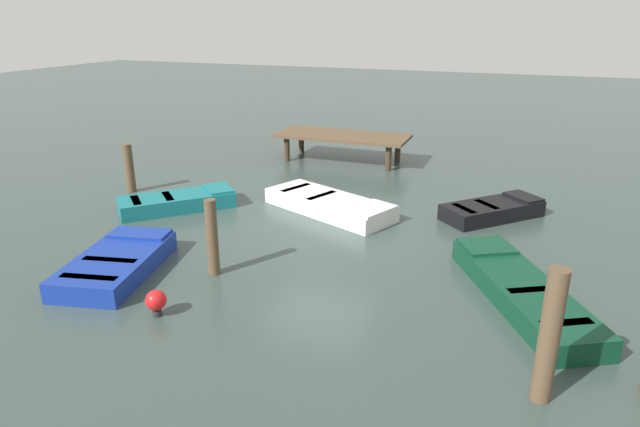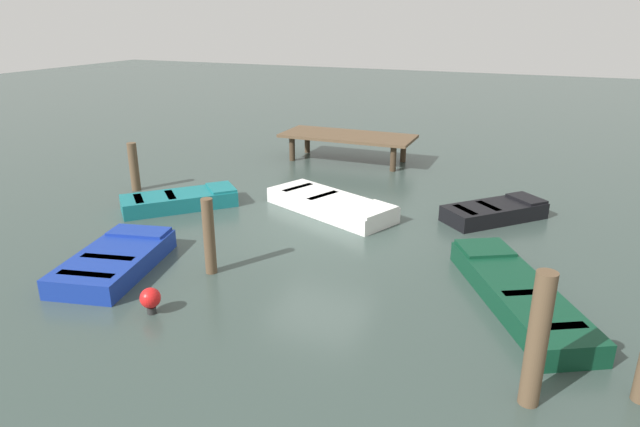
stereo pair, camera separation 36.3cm
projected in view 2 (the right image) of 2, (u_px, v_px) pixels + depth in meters
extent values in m
plane|color=#33423D|center=(320.00, 227.00, 13.59)|extent=(80.00, 80.00, 0.00)
cube|color=brown|center=(348.00, 136.00, 19.35)|extent=(4.62, 1.95, 0.10)
cylinder|color=#3C2E20|center=(403.00, 150.00, 19.43)|extent=(0.20, 0.20, 0.85)
cylinder|color=#3C2E20|center=(393.00, 159.00, 18.27)|extent=(0.20, 0.20, 0.85)
cylinder|color=#3C2E20|center=(307.00, 141.00, 20.75)|extent=(0.20, 0.20, 0.85)
cylinder|color=#3C2E20|center=(292.00, 149.00, 19.59)|extent=(0.20, 0.20, 0.85)
cube|color=navy|center=(114.00, 262.00, 11.21)|extent=(2.00, 3.05, 0.40)
cube|color=silver|center=(114.00, 255.00, 11.17)|extent=(1.61, 2.57, 0.04)
cube|color=navy|center=(139.00, 231.00, 12.15)|extent=(1.38, 0.89, 0.06)
cube|color=#A4A49F|center=(108.00, 258.00, 10.96)|extent=(1.12, 0.44, 0.04)
cube|color=#A4A49F|center=(86.00, 275.00, 10.25)|extent=(1.12, 0.44, 0.04)
cube|color=black|center=(494.00, 212.00, 14.01)|extent=(2.55, 2.62, 0.40)
cube|color=gray|center=(495.00, 207.00, 13.96)|extent=(2.12, 2.18, 0.04)
cube|color=black|center=(527.00, 198.00, 14.32)|extent=(1.07, 1.06, 0.06)
cube|color=#776E5D|center=(489.00, 206.00, 13.87)|extent=(0.73, 0.70, 0.04)
cube|color=#776E5D|center=(465.00, 210.00, 13.60)|extent=(0.73, 0.70, 0.04)
cube|color=#0C3823|center=(518.00, 294.00, 9.91)|extent=(2.93, 4.04, 0.40)
cube|color=maroon|center=(519.00, 287.00, 9.86)|extent=(2.42, 3.40, 0.04)
cube|color=#0C3823|center=(485.00, 248.00, 11.30)|extent=(1.29, 1.25, 0.06)
cube|color=maroon|center=(527.00, 293.00, 9.57)|extent=(0.84, 0.59, 0.04)
cube|color=maroon|center=(560.00, 327.00, 8.53)|extent=(0.84, 0.59, 0.04)
cube|color=#14666B|center=(179.00, 201.00, 14.87)|extent=(2.83, 2.89, 0.40)
cube|color=beige|center=(179.00, 196.00, 14.82)|extent=(2.35, 2.41, 0.04)
cube|color=#14666B|center=(221.00, 187.00, 15.22)|extent=(1.16, 1.15, 0.06)
cube|color=#9B9789|center=(170.00, 195.00, 14.72)|extent=(0.76, 0.73, 0.04)
cube|color=#9B9789|center=(138.00, 199.00, 14.42)|extent=(0.76, 0.73, 0.04)
cube|color=silver|center=(330.00, 205.00, 14.56)|extent=(3.84, 2.63, 0.40)
cube|color=#334772|center=(330.00, 200.00, 14.51)|extent=(3.23, 2.15, 0.04)
cube|color=silver|center=(371.00, 209.00, 13.52)|extent=(1.20, 1.41, 0.06)
cube|color=navy|center=(323.00, 196.00, 14.68)|extent=(0.59, 1.03, 0.04)
cube|color=navy|center=(298.00, 188.00, 15.35)|extent=(0.59, 1.03, 0.04)
cylinder|color=brown|center=(537.00, 340.00, 7.13)|extent=(0.27, 0.27, 1.94)
cylinder|color=brown|center=(209.00, 236.00, 10.94)|extent=(0.23, 0.23, 1.57)
cylinder|color=brown|center=(134.00, 167.00, 16.20)|extent=(0.26, 0.26, 1.42)
cylinder|color=#262626|center=(152.00, 310.00, 9.66)|extent=(0.16, 0.16, 0.12)
sphere|color=red|center=(150.00, 298.00, 9.58)|extent=(0.36, 0.36, 0.36)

